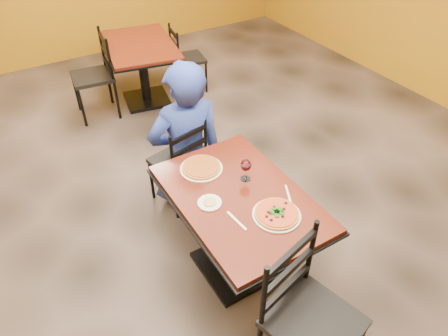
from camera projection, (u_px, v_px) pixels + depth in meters
floor at (206, 225)px, 3.55m from camera, size 7.00×8.00×0.01m
table_main at (239, 216)px, 2.87m from camera, size 0.83×1.23×0.75m
table_second at (142, 59)px, 4.86m from camera, size 0.98×1.29×0.75m
chair_main_near at (314, 324)px, 2.29m from camera, size 0.56×0.56×1.02m
chair_main_far at (178, 161)px, 3.55m from camera, size 0.47×0.47×0.86m
chair_second_left at (92, 77)px, 4.66m from camera, size 0.48×0.48×0.97m
chair_second_right at (188, 59)px, 5.19m from camera, size 0.43×0.43×0.84m
diner at (186, 137)px, 3.41m from camera, size 0.71×0.51×1.35m
plate_main at (277, 215)px, 2.60m from camera, size 0.31×0.31×0.01m
pizza_main at (277, 213)px, 2.59m from camera, size 0.28×0.28×0.02m
plate_far at (201, 169)px, 2.96m from camera, size 0.31×0.31×0.01m
pizza_far at (201, 167)px, 2.95m from camera, size 0.28×0.28×0.02m
side_plate at (210, 203)px, 2.69m from camera, size 0.16×0.16×0.01m
dip at (210, 202)px, 2.68m from camera, size 0.09×0.09×0.01m
wine_glass at (246, 169)px, 2.82m from camera, size 0.08×0.08×0.18m
fork at (237, 221)px, 2.57m from camera, size 0.03×0.19×0.00m
knife at (289, 196)px, 2.75m from camera, size 0.11×0.19×0.00m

